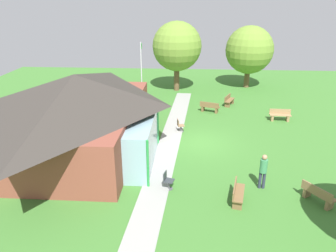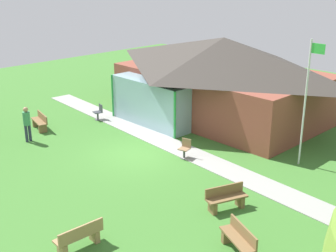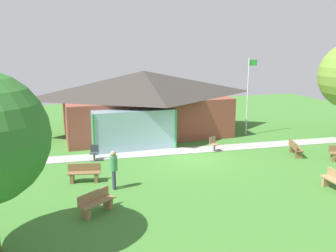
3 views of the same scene
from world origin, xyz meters
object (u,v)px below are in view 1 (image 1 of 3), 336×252
at_px(flagpole, 142,74).
at_px(visitor_strolling_lawn, 263,169).
at_px(bench_front_right, 280,115).
at_px(patio_chair_lawn_spare, 180,126).
at_px(pavilion, 80,111).
at_px(tree_east_hedge, 177,46).
at_px(patio_chair_west, 168,181).
at_px(bench_lawn_far_right, 229,101).
at_px(tree_far_east, 249,50).
at_px(bench_front_left, 318,195).
at_px(bench_mid_left, 237,194).
at_px(bench_mid_right, 210,107).

height_order(flagpole, visitor_strolling_lawn, flagpole).
height_order(bench_front_right, patio_chair_lawn_spare, patio_chair_lawn_spare).
xyz_separation_m(pavilion, tree_east_hedge, (13.21, -5.04, 1.85)).
relative_size(patio_chair_west, patio_chair_lawn_spare, 1.00).
bearing_deg(patio_chair_west, flagpole, -151.98).
height_order(flagpole, patio_chair_lawn_spare, flagpole).
relative_size(bench_lawn_far_right, patio_chair_lawn_spare, 1.80).
height_order(bench_lawn_far_right, visitor_strolling_lawn, visitor_strolling_lawn).
xyz_separation_m(pavilion, flagpole, (6.72, -2.64, 0.67)).
distance_m(tree_east_hedge, tree_far_east, 7.09).
distance_m(flagpole, tree_east_hedge, 7.02).
relative_size(bench_lawn_far_right, visitor_strolling_lawn, 0.89).
bearing_deg(bench_front_left, patio_chair_lawn_spare, -175.83).
xyz_separation_m(bench_mid_left, bench_lawn_far_right, (13.74, -1.12, 0.00)).
bearing_deg(pavilion, bench_front_left, -112.20).
height_order(bench_front_left, tree_far_east, tree_far_east).
bearing_deg(bench_front_right, flagpole, -4.90).
xyz_separation_m(bench_lawn_far_right, bench_front_right, (-3.40, -3.30, 0.00)).
xyz_separation_m(bench_front_right, patio_chair_west, (-9.52, 7.53, 0.01)).
relative_size(bench_front_right, patio_chair_lawn_spare, 1.77).
bearing_deg(bench_mid_left, bench_front_right, 169.00).
height_order(pavilion, tree_east_hedge, tree_east_hedge).
height_order(patio_chair_west, tree_far_east, tree_far_east).
xyz_separation_m(bench_front_left, patio_chair_lawn_spare, (7.68, 6.22, 0.01)).
relative_size(patio_chair_west, tree_east_hedge, 0.13).
bearing_deg(patio_chair_lawn_spare, bench_mid_right, 137.89).
bearing_deg(bench_mid_left, tree_far_east, -177.88).
relative_size(patio_chair_lawn_spare, visitor_strolling_lawn, 0.49).
height_order(pavilion, bench_front_right, pavilion).
height_order(pavilion, patio_chair_lawn_spare, pavilion).
bearing_deg(bench_front_right, tree_east_hedge, -42.46).
bearing_deg(tree_east_hedge, bench_front_right, -135.09).
xyz_separation_m(bench_front_left, bench_mid_right, (11.77, 4.03, 0.00)).
distance_m(bench_mid_left, patio_chair_lawn_spare, 8.27).
xyz_separation_m(flagpole, bench_lawn_far_right, (2.04, -6.92, -2.56)).
bearing_deg(bench_front_left, tree_east_hedge, 165.99).
distance_m(patio_chair_west, visitor_strolling_lawn, 4.45).
distance_m(bench_lawn_far_right, tree_far_east, 7.26).
height_order(bench_mid_left, bench_mid_right, same).
xyz_separation_m(bench_mid_left, bench_front_left, (0.12, -3.47, 0.00)).
distance_m(flagpole, tree_far_east, 12.35).
height_order(bench_front_right, tree_far_east, tree_far_east).
distance_m(flagpole, bench_mid_left, 13.30).
distance_m(bench_front_left, tree_east_hedge, 19.68).
xyz_separation_m(bench_mid_left, tree_east_hedge, (18.18, 3.39, 3.74)).
distance_m(bench_mid_left, bench_lawn_far_right, 13.79).
distance_m(patio_chair_lawn_spare, tree_far_east, 13.90).
bearing_deg(visitor_strolling_lawn, tree_east_hedge, 107.24).
distance_m(bench_front_right, tree_far_east, 10.03).
bearing_deg(bench_front_left, bench_mid_left, -122.87).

